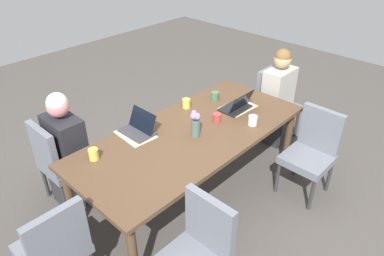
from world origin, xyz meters
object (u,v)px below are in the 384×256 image
Objects in this scene: dining_table at (192,139)px; coffee_mug_far_left at (215,96)px; chair_head_right_right_near at (55,246)px; flower_vase at (196,123)px; laptop_head_left_left_mid at (237,106)px; person_near_left_near at (69,156)px; laptop_near_left_near at (139,128)px; coffee_mug_centre_right at (217,118)px; chair_head_left_left_mid at (274,100)px; coffee_mug_near_left at (186,103)px; chair_far_right_mid at (312,149)px; chair_near_left_near at (59,159)px; coffee_mug_centre_left at (253,120)px; chair_far_left_far at (198,250)px; person_head_left_left_mid at (277,102)px; coffee_mug_near_right at (94,154)px.

coffee_mug_far_left is at bearing -157.10° from dining_table.
chair_head_right_right_near is (1.47, 0.05, -0.18)m from dining_table.
flower_vase is 0.76m from coffee_mug_far_left.
coffee_mug_far_left is (-0.02, -0.32, 0.00)m from laptop_head_left_left_mid.
person_near_left_near is 0.73m from laptop_near_left_near.
person_near_left_near is at bearing -35.62° from coffee_mug_centre_right.
person_near_left_near is at bearing -19.13° from coffee_mug_far_left.
coffee_mug_far_left is (0.87, -0.24, 0.30)m from chair_head_left_left_mid.
dining_table is at bearing -3.33° from laptop_head_left_left_mid.
coffee_mug_near_left is at bearing -166.61° from chair_head_right_right_near.
chair_head_left_left_mid reaches higher than coffee_mug_far_left.
chair_far_right_mid is at bearing 101.97° from coffee_mug_far_left.
chair_head_right_right_near reaches higher than coffee_mug_centre_right.
chair_near_left_near is at bearing -35.82° from coffee_mug_centre_right.
chair_far_left_far is at bearing 20.39° from coffee_mug_centre_left.
chair_near_left_near is 1.89m from coffee_mug_centre_left.
dining_table is 1.96× the size of person_near_left_near.
chair_far_left_far is at bearing 94.63° from chair_near_left_near.
chair_far_right_mid is 2.81× the size of laptop_near_left_near.
dining_table is 1.96× the size of person_head_left_left_mid.
chair_far_left_far is 1.65m from coffee_mug_near_left.
coffee_mug_centre_left is at bearing 154.93° from coffee_mug_near_right.
flower_vase reaches higher than coffee_mug_far_left.
laptop_near_left_near is at bearing -43.63° from chair_far_right_mid.
chair_near_left_near is 1.83m from laptop_head_left_left_mid.
flower_vase is at bearing 3.74° from chair_head_left_left_mid.
person_near_left_near is at bearing -17.79° from chair_head_left_left_mid.
person_head_left_left_mid is (-2.32, 0.84, 0.00)m from person_near_left_near.
coffee_mug_centre_left is at bearing 171.95° from chair_head_right_right_near.
laptop_near_left_near reaches higher than dining_table.
person_head_left_left_mid reaches higher than coffee_mug_centre_right.
laptop_near_left_near is at bearing 139.75° from chair_near_left_near.
coffee_mug_far_left is (0.81, -0.31, 0.27)m from person_head_left_left_mid.
chair_head_left_left_mid is 0.75× the size of person_head_left_left_mid.
coffee_mug_far_left is at bearing -143.16° from chair_far_left_far.
coffee_mug_near_left is 0.41m from coffee_mug_centre_right.
coffee_mug_near_right is (0.01, 0.49, 0.27)m from person_near_left_near.
chair_near_left_near is at bearing -120.70° from chair_head_right_right_near.
dining_table is 2.60× the size of chair_near_left_near.
chair_head_right_right_near is 1.86m from coffee_mug_near_left.
chair_near_left_near is 1.00× the size of chair_head_right_right_near.
flower_vase is 0.59m from coffee_mug_centre_left.
chair_far_right_mid is 2.10m from coffee_mug_near_right.
dining_table is 0.65m from laptop_head_left_left_mid.
chair_head_left_left_mid is 1.29m from coffee_mug_near_left.
person_near_left_near is 1.33× the size of chair_head_right_right_near.
chair_far_right_mid is at bearing 107.90° from laptop_head_left_left_mid.
laptop_near_left_near is (0.32, -0.42, -0.09)m from flower_vase.
dining_table is 26.28× the size of coffee_mug_far_left.
coffee_mug_centre_right is (-1.25, 0.90, 0.29)m from chair_near_left_near.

